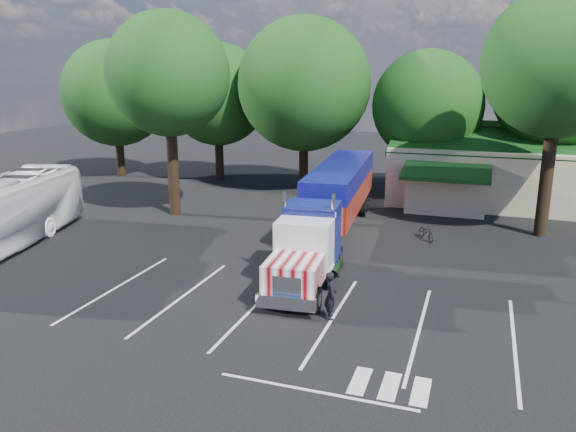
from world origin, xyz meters
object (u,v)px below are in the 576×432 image
(woman, at_px, (331,295))
(bicycle, at_px, (427,232))
(silver_sedan, at_px, (526,202))
(semi_truck, at_px, (334,200))

(woman, height_order, bicycle, woman)
(woman, height_order, silver_sedan, woman)
(bicycle, bearing_deg, semi_truck, 167.68)
(semi_truck, height_order, silver_sedan, semi_truck)
(bicycle, bearing_deg, woman, -133.89)
(bicycle, bearing_deg, silver_sedan, 24.53)
(bicycle, height_order, silver_sedan, silver_sedan)
(semi_truck, distance_m, silver_sedan, 14.61)
(woman, xyz_separation_m, silver_sedan, (7.89, 20.00, -0.22))
(semi_truck, bearing_deg, bicycle, 15.03)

